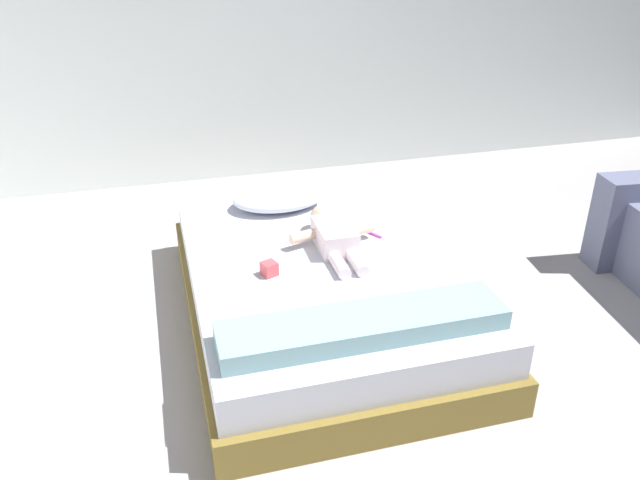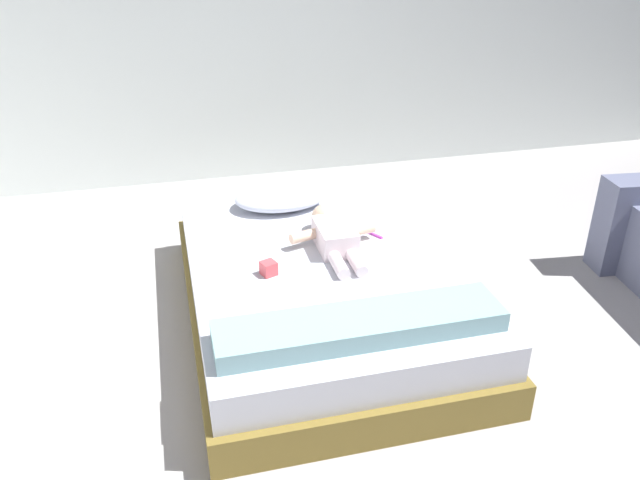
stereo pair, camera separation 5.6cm
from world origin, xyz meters
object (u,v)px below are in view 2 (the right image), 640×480
pillow (280,197)px  baby (333,234)px  bed (320,288)px  toothbrush (370,233)px  toy_block (269,268)px

pillow → baby: bearing=-72.2°
bed → toothbrush: (0.33, 0.19, 0.19)m
pillow → toothbrush: 0.62m
bed → pillow: pillow is taller
bed → toothbrush: toothbrush is taller
toothbrush → bed: bearing=-149.8°
pillow → toothbrush: pillow is taller
baby → toy_block: (-0.38, -0.22, -0.03)m
pillow → toothbrush: (0.40, -0.47, -0.05)m
bed → pillow: 0.71m
bed → toothbrush: 0.43m
bed → baby: size_ratio=3.16×
toothbrush → toy_block: bearing=-154.1°
pillow → baby: size_ratio=0.87×
pillow → toothbrush: size_ratio=3.63×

